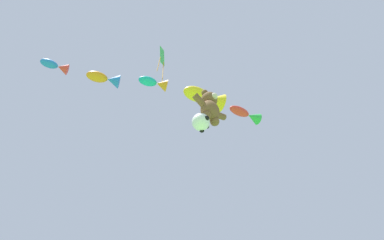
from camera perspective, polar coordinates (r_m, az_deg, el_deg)
name	(u,v)px	position (r m, az deg, el deg)	size (l,w,h in m)	color
teddy_bear_kite	(210,107)	(14.46, 3.42, 2.45)	(2.13, 0.94, 2.16)	brown
soccer_ball_kite	(201,122)	(13.37, 1.72, -0.43)	(0.90, 0.89, 0.82)	white
fish_kite_crimson	(246,114)	(17.09, 10.32, 1.07)	(1.99, 1.08, 0.67)	red
fish_kite_goldfin	(206,98)	(17.37, 2.67, 4.27)	(2.63, 1.75, 1.12)	yellow
fish_kite_teal	(155,83)	(16.89, -7.12, 7.02)	(1.71, 1.26, 0.70)	#19ADB2
fish_kite_tangerine	(105,79)	(16.40, -16.20, 7.56)	(1.81, 1.35, 0.74)	orange
fish_kite_cobalt	(56,66)	(17.73, -24.49, 9.36)	(1.51, 0.98, 0.60)	blue
diamond_kite	(162,59)	(15.32, -5.72, 11.57)	(0.88, 0.76, 3.08)	green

